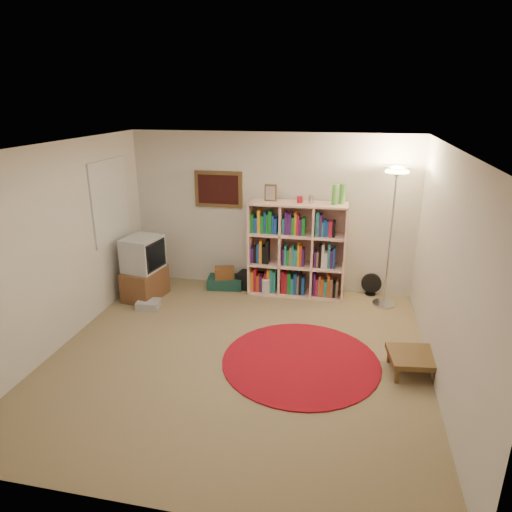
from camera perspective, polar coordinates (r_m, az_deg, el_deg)
The scene contains 12 objects.
room at distance 5.21m, azimuth -2.89°, elevation -0.19°, with size 4.54×4.54×2.54m.
bookshelf at distance 7.13m, azimuth 4.95°, elevation 0.63°, with size 1.50×0.44×1.79m.
floor_lamp at distance 6.71m, azimuth 16.99°, elevation 7.67°, with size 0.43×0.43×2.09m.
floor_fan at distance 7.48m, azimuth 14.21°, elevation -3.45°, with size 0.31×0.17×0.36m.
tv_stand at distance 7.26m, azimuth -13.80°, elevation -1.61°, with size 0.57×0.74×0.99m.
dvd_box at distance 7.06m, azimuth -13.30°, elevation -5.88°, with size 0.36×0.31×0.11m.
suitcase at distance 7.58m, azimuth -3.84°, elevation -3.27°, with size 0.60×0.43×0.18m.
wicker_basket at distance 7.48m, azimuth -3.97°, elevation -2.11°, with size 0.36×0.30×0.18m.
duffel_bag at distance 7.53m, azimuth -0.75°, elevation -3.06°, with size 0.44×0.39×0.27m.
paper_towel at distance 7.26m, azimuth 1.25°, elevation -3.94°, with size 0.14×0.14×0.27m.
red_rug at distance 5.62m, azimuth 5.60°, elevation -12.96°, with size 1.88×1.88×0.02m.
side_table at distance 5.59m, azimuth 18.98°, elevation -11.90°, with size 0.59×0.59×0.24m.
Camera 1 is at (1.20, -4.70, 3.00)m, focal length 32.00 mm.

